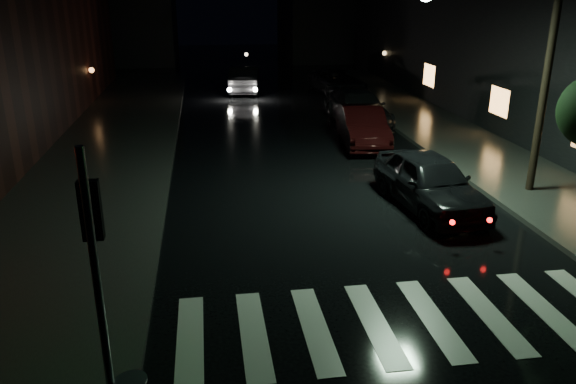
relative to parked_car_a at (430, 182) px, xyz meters
name	(u,v)px	position (x,y,z in m)	size (l,w,h in m)	color
ground	(256,349)	(-5.80, -6.30, -0.83)	(120.00, 120.00, 0.00)	black
sidewalk_left	(99,151)	(-10.80, 7.70, -0.75)	(6.00, 44.00, 0.15)	#282826
sidewalk_right	(452,137)	(4.20, 7.70, -0.75)	(4.00, 44.00, 0.15)	#282826
building_right	(556,57)	(11.20, 11.70, 2.17)	(10.00, 40.00, 6.00)	black
building_far_left	(94,16)	(-15.80, 38.70, 3.17)	(14.00, 10.00, 8.00)	black
building_far_right	(358,20)	(8.20, 38.70, 2.67)	(14.00, 10.00, 7.00)	black
crosswalk	(404,321)	(-2.80, -5.80, -0.82)	(9.00, 3.00, 0.01)	beige
signal_pole_corner	(116,333)	(-7.94, -7.76, 0.72)	(0.68, 0.61, 4.20)	slate
utility_pole	(530,48)	(3.03, 0.70, 3.77)	(4.92, 0.44, 8.00)	black
parked_car_a	(430,182)	(0.00, 0.00, 0.00)	(1.95, 4.85, 1.65)	black
parked_car_b	(362,126)	(0.00, 7.37, -0.03)	(1.68, 4.83, 1.59)	black
parked_car_c	(358,108)	(0.80, 10.95, -0.01)	(2.28, 5.61, 1.63)	black
parked_car_d	(337,82)	(1.80, 19.63, -0.09)	(2.44, 5.30, 1.47)	black
oncoming_car	(245,79)	(-3.91, 20.96, 0.00)	(1.75, 5.02, 1.66)	black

